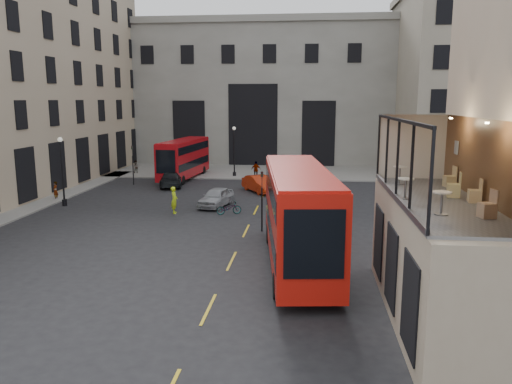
# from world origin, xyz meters

# --- Properties ---
(ground) EXTENTS (140.00, 140.00, 0.00)m
(ground) POSITION_xyz_m (0.00, 0.00, 0.00)
(ground) COLOR black
(ground) RESTS_ON ground
(host_frontage) EXTENTS (3.00, 11.00, 4.50)m
(host_frontage) POSITION_xyz_m (6.50, 0.00, 2.25)
(host_frontage) COLOR tan
(host_frontage) RESTS_ON ground
(cafe_floor) EXTENTS (3.00, 10.00, 0.10)m
(cafe_floor) POSITION_xyz_m (6.50, 0.00, 4.55)
(cafe_floor) COLOR slate
(cafe_floor) RESTS_ON host_frontage
(gateway) EXTENTS (35.00, 10.60, 18.00)m
(gateway) POSITION_xyz_m (-5.00, 47.99, 9.39)
(gateway) COLOR gray
(gateway) RESTS_ON ground
(building_right) EXTENTS (16.60, 18.60, 20.00)m
(building_right) POSITION_xyz_m (20.00, 39.97, 10.39)
(building_right) COLOR #9F9380
(building_right) RESTS_ON ground
(pavement_far) EXTENTS (40.00, 12.00, 0.12)m
(pavement_far) POSITION_xyz_m (-6.00, 38.00, 0.06)
(pavement_far) COLOR slate
(pavement_far) RESTS_ON ground
(traffic_light_near) EXTENTS (0.16, 0.20, 3.80)m
(traffic_light_near) POSITION_xyz_m (-1.00, 12.00, 2.42)
(traffic_light_near) COLOR black
(traffic_light_near) RESTS_ON ground
(traffic_light_far) EXTENTS (0.16, 0.20, 3.80)m
(traffic_light_far) POSITION_xyz_m (-15.00, 28.00, 2.42)
(traffic_light_far) COLOR black
(traffic_light_far) RESTS_ON ground
(street_lamp_a) EXTENTS (0.36, 0.36, 5.33)m
(street_lamp_a) POSITION_xyz_m (-17.00, 18.00, 2.39)
(street_lamp_a) COLOR black
(street_lamp_a) RESTS_ON ground
(street_lamp_b) EXTENTS (0.36, 0.36, 5.33)m
(street_lamp_b) POSITION_xyz_m (-6.00, 34.00, 2.39)
(street_lamp_b) COLOR black
(street_lamp_b) RESTS_ON ground
(bus_near) EXTENTS (4.18, 12.45, 4.87)m
(bus_near) POSITION_xyz_m (1.38, 5.75, 2.74)
(bus_near) COLOR red
(bus_near) RESTS_ON ground
(bus_far) EXTENTS (3.24, 10.34, 4.06)m
(bus_far) POSITION_xyz_m (-10.99, 32.12, 2.28)
(bus_far) COLOR #AA0B11
(bus_far) RESTS_ON ground
(car_a) EXTENTS (2.59, 4.51, 1.45)m
(car_a) POSITION_xyz_m (-5.20, 19.01, 0.72)
(car_a) COLOR gray
(car_a) RESTS_ON ground
(car_b) EXTENTS (3.68, 4.60, 1.47)m
(car_b) POSITION_xyz_m (-2.46, 25.38, 0.73)
(car_b) COLOR #A8240A
(car_b) RESTS_ON ground
(car_c) EXTENTS (3.03, 5.30, 1.45)m
(car_c) POSITION_xyz_m (-11.08, 27.43, 0.72)
(car_c) COLOR black
(car_c) RESTS_ON ground
(bicycle) EXTENTS (1.91, 1.22, 0.95)m
(bicycle) POSITION_xyz_m (-3.80, 16.42, 0.47)
(bicycle) COLOR gray
(bicycle) RESTS_ON ground
(cyclist) EXTENTS (0.62, 0.80, 1.96)m
(cyclist) POSITION_xyz_m (-7.79, 16.35, 0.98)
(cyclist) COLOR #CAEF19
(cyclist) RESTS_ON ground
(pedestrian_a) EXTENTS (0.85, 0.73, 1.52)m
(pedestrian_a) POSITION_xyz_m (-17.05, 34.65, 0.76)
(pedestrian_a) COLOR gray
(pedestrian_a) RESTS_ON ground
(pedestrian_b) EXTENTS (1.20, 1.04, 1.62)m
(pedestrian_b) POSITION_xyz_m (-11.33, 32.64, 0.81)
(pedestrian_b) COLOR gray
(pedestrian_b) RESTS_ON ground
(pedestrian_c) EXTENTS (1.09, 0.53, 1.80)m
(pedestrian_c) POSITION_xyz_m (-3.58, 33.14, 0.90)
(pedestrian_c) COLOR gray
(pedestrian_c) RESTS_ON ground
(pedestrian_d) EXTENTS (1.02, 1.02, 1.78)m
(pedestrian_d) POSITION_xyz_m (0.98, 34.09, 0.89)
(pedestrian_d) COLOR gray
(pedestrian_d) RESTS_ON ground
(pedestrian_e) EXTENTS (0.43, 0.60, 1.55)m
(pedestrian_e) POSITION_xyz_m (-18.79, 20.08, 0.77)
(pedestrian_e) COLOR gray
(pedestrian_e) RESTS_ON ground
(cafe_table_near) EXTENTS (0.59, 0.59, 0.73)m
(cafe_table_near) POSITION_xyz_m (6.00, -2.41, 5.09)
(cafe_table_near) COLOR white
(cafe_table_near) RESTS_ON cafe_floor
(cafe_table_mid) EXTENTS (0.60, 0.60, 0.75)m
(cafe_table_mid) POSITION_xyz_m (5.35, 0.12, 5.10)
(cafe_table_mid) COLOR silver
(cafe_table_mid) RESTS_ON cafe_floor
(cafe_table_far) EXTENTS (0.61, 0.61, 0.76)m
(cafe_table_far) POSITION_xyz_m (5.70, 3.29, 5.11)
(cafe_table_far) COLOR beige
(cafe_table_far) RESTS_ON cafe_floor
(cafe_chair_a) EXTENTS (0.51, 0.51, 0.87)m
(cafe_chair_a) POSITION_xyz_m (7.28, -2.71, 4.86)
(cafe_chair_a) COLOR tan
(cafe_chair_a) RESTS_ON cafe_floor
(cafe_chair_b) EXTENTS (0.46, 0.46, 0.84)m
(cafe_chair_b) POSITION_xyz_m (7.66, -0.33, 4.86)
(cafe_chair_b) COLOR #D9B47D
(cafe_chair_b) RESTS_ON cafe_floor
(cafe_chair_c) EXTENTS (0.54, 0.54, 0.93)m
(cafe_chair_c) POSITION_xyz_m (7.20, 0.60, 4.88)
(cafe_chair_c) COLOR #D9C47D
(cafe_chair_c) RESTS_ON cafe_floor
(cafe_chair_d) EXTENTS (0.48, 0.48, 0.86)m
(cafe_chair_d) POSITION_xyz_m (7.66, 2.87, 4.86)
(cafe_chair_d) COLOR tan
(cafe_chair_d) RESTS_ON cafe_floor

